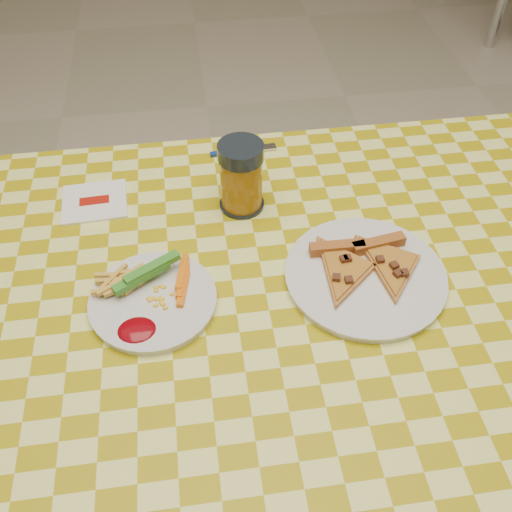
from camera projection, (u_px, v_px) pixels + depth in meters
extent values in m
plane|color=beige|center=(262.00, 480.00, 1.47)|extent=(8.00, 8.00, 0.00)
cylinder|color=silver|center=(24.00, 315.00, 1.39)|extent=(0.06, 0.06, 0.71)
cylinder|color=silver|center=(448.00, 269.00, 1.49)|extent=(0.06, 0.06, 0.71)
cube|color=brown|center=(266.00, 303.00, 0.94)|extent=(1.20, 0.80, 0.04)
cylinder|color=silver|center=(153.00, 302.00, 0.90)|extent=(0.23, 0.23, 0.01)
cylinder|color=silver|center=(365.00, 277.00, 0.94)|extent=(0.34, 0.34, 0.01)
cube|color=#17630F|center=(147.00, 272.00, 0.90)|extent=(0.10, 0.08, 0.02)
cube|color=orange|center=(183.00, 280.00, 0.91)|extent=(0.06, 0.08, 0.02)
ellipsoid|color=#79020A|center=(137.00, 330.00, 0.85)|extent=(0.06, 0.05, 0.01)
cube|color=#AD5B27|center=(337.00, 249.00, 0.96)|extent=(0.09, 0.02, 0.02)
cube|color=#AD5B27|center=(378.00, 245.00, 0.96)|extent=(0.09, 0.03, 0.02)
cylinder|color=black|center=(242.00, 204.00, 1.06)|extent=(0.08, 0.08, 0.01)
cylinder|color=#8F5A0F|center=(241.00, 182.00, 1.03)|extent=(0.08, 0.08, 0.11)
cylinder|color=black|center=(241.00, 152.00, 0.98)|extent=(0.08, 0.08, 0.03)
cube|color=white|center=(95.00, 202.00, 1.07)|extent=(0.12, 0.12, 0.01)
cube|color=#A61309|center=(94.00, 200.00, 1.07)|extent=(0.06, 0.03, 0.00)
cube|color=navy|center=(233.00, 152.00, 1.17)|extent=(0.10, 0.02, 0.01)
cube|color=silver|center=(265.00, 147.00, 1.18)|extent=(0.04, 0.02, 0.00)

